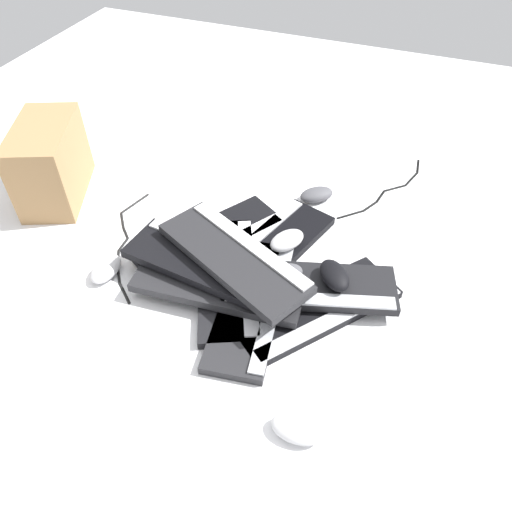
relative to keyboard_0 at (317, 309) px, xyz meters
The scene contains 20 objects.
ground_plane 0.20m from the keyboard_0, 143.66° to the left, with size 3.20×3.20×0.00m, color white.
keyboard_0 is the anchor object (origin of this frame).
keyboard_1 0.25m from the keyboard_0, 138.52° to the left, with size 0.27×0.46×0.03m.
keyboard_2 0.39m from the keyboard_0, 158.91° to the left, with size 0.36×0.45×0.03m.
keyboard_3 0.26m from the keyboard_0, behind, with size 0.32×0.46×0.03m.
keyboard_4 0.16m from the keyboard_0, 165.20° to the right, with size 0.22×0.46×0.03m.
keyboard_5 0.26m from the keyboard_0, behind, with size 0.45×0.19×0.03m.
keyboard_6 0.31m from the keyboard_0, behind, with size 0.45×0.20×0.03m.
keyboard_7 0.25m from the keyboard_0, behind, with size 0.46×0.33×0.03m.
keyboard_8 0.06m from the keyboard_0, 131.45° to the left, with size 0.46×0.27×0.03m.
mouse_0 0.10m from the keyboard_0, 74.17° to the left, with size 0.11×0.07×0.04m, color black.
mouse_1 0.47m from the keyboard_0, 106.47° to the left, with size 0.11×0.07×0.04m, color #4C4C51.
mouse_2 0.34m from the keyboard_0, 156.85° to the left, with size 0.11×0.07×0.04m, color #B7B7BC.
mouse_3 0.23m from the keyboard_0, 128.56° to the left, with size 0.11×0.07×0.04m, color silver.
mouse_4 0.33m from the keyboard_0, 81.30° to the right, with size 0.11×0.07×0.04m, color silver.
mouse_5 0.12m from the keyboard_0, 168.57° to the left, with size 0.11×0.07×0.04m, color #4C4C51.
mouse_6 0.58m from the keyboard_0, behind, with size 0.11×0.07×0.04m, color silver.
cable_0 0.60m from the keyboard_0, behind, with size 0.22×0.43×0.01m.
cable_1 0.58m from the keyboard_0, 82.32° to the left, with size 0.20×0.42×0.01m.
cardboard_box 0.94m from the keyboard_0, 169.03° to the left, with size 0.31×0.16×0.24m, color #9E774C.
Camera 1 is at (0.31, -0.92, 0.99)m, focal length 35.00 mm.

